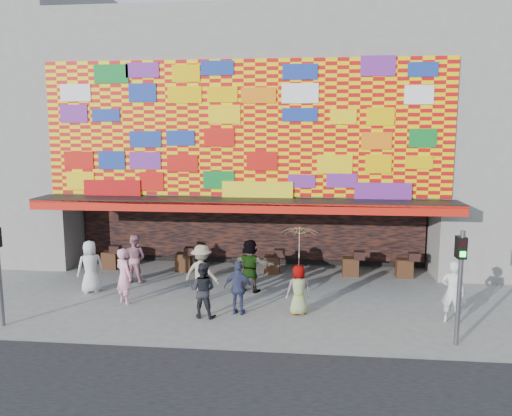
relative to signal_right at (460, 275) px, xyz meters
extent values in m
plane|color=slate|center=(-6.20, 1.50, -1.86)|extent=(90.00, 90.00, 0.00)
cube|color=gray|center=(-6.20, 9.50, 4.64)|extent=(15.00, 8.00, 7.00)
cube|color=black|center=(-6.20, 10.50, -0.36)|extent=(15.00, 6.00, 3.00)
cube|color=gray|center=(-13.50, 6.50, -0.36)|extent=(0.40, 2.00, 3.00)
cube|color=gray|center=(1.10, 6.50, -0.36)|extent=(0.40, 2.00, 3.00)
cube|color=black|center=(-6.20, 4.90, 1.14)|extent=(15.20, 1.60, 0.12)
cube|color=red|center=(-6.20, 4.12, 0.99)|extent=(15.20, 0.04, 0.35)
cube|color=#FFD500|center=(-6.20, 5.46, 3.69)|extent=(14.80, 0.08, 4.90)
cube|color=black|center=(-6.20, 7.35, -0.31)|extent=(14.00, 0.25, 2.50)
cylinder|color=#59595B|center=(0.00, 0.00, -0.36)|extent=(0.12, 0.12, 3.00)
cube|color=black|center=(0.00, 0.00, 0.69)|extent=(0.22, 0.18, 0.55)
cube|color=black|center=(0.00, -0.09, 0.82)|extent=(0.14, 0.02, 0.14)
cube|color=#19E533|center=(0.00, -0.09, 0.56)|extent=(0.14, 0.02, 0.14)
imported|color=silver|center=(-11.20, 3.16, -0.96)|extent=(1.04, 0.97, 1.79)
imported|color=pink|center=(-9.65, 2.18, -0.96)|extent=(0.78, 0.73, 1.80)
imported|color=black|center=(-6.90, 1.26, -1.03)|extent=(0.87, 0.72, 1.65)
imported|color=gray|center=(-7.24, 2.70, -0.94)|extent=(1.34, 1.00, 1.84)
imported|color=#33395A|center=(-5.88, 1.60, -1.06)|extent=(1.00, 0.57, 1.61)
imported|color=gray|center=(-5.79, 3.79, -0.95)|extent=(1.77, 0.92, 1.83)
imported|color=gray|center=(-4.09, 1.79, -1.10)|extent=(0.86, 0.70, 1.51)
imported|color=silver|center=(0.30, 1.56, -0.95)|extent=(0.78, 0.65, 1.82)
imported|color=#BE7B8C|center=(-10.11, 4.49, -0.98)|extent=(0.98, 0.83, 1.76)
imported|color=#FFE8A0|center=(-4.09, 1.79, 0.33)|extent=(1.23, 1.24, 0.99)
cylinder|color=#4C3326|center=(-4.09, 1.79, -0.61)|extent=(0.02, 0.02, 1.00)
camera|label=1|loc=(-3.86, -12.65, 3.55)|focal=35.00mm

